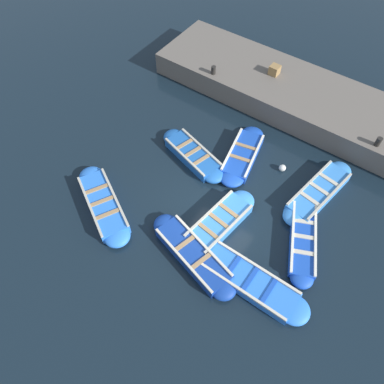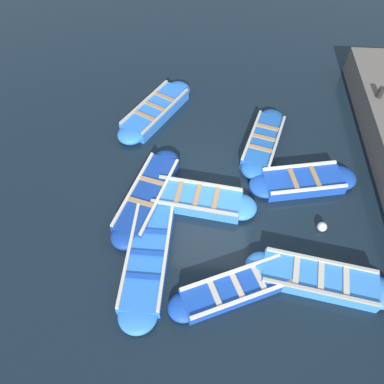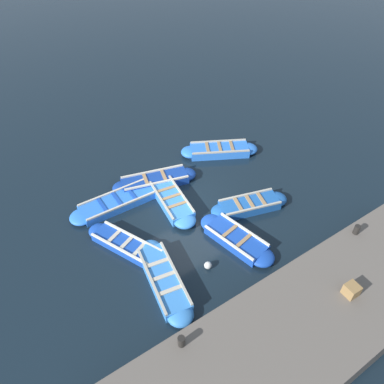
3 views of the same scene
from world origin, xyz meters
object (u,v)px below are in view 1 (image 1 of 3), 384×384
object	(u,v)px
wooden_crate	(275,70)
boat_end_of_row	(103,204)
boat_bow_out	(303,239)
buoy_orange_near	(282,168)
boat_drifting	(243,155)
bollard_mid_north	(213,70)
boat_tucked	(219,224)
boat_broadside	(193,255)
boat_mid_row	(250,281)
bollard_north	(378,142)
boat_far_corner	(318,192)
boat_near_quay	(193,155)

from	to	relation	value
wooden_crate	boat_end_of_row	bearing A→B (deg)	168.28
boat_bow_out	buoy_orange_near	world-z (taller)	boat_bow_out
boat_drifting	bollard_mid_north	distance (m)	4.15
bollard_mid_north	boat_tucked	bearing A→B (deg)	-144.86
boat_broadside	boat_drifting	xyz separation A→B (m)	(4.54, 0.86, -0.02)
buoy_orange_near	boat_drifting	bearing A→B (deg)	103.30
boat_mid_row	boat_end_of_row	size ratio (longest dim) A/B	1.09
bollard_north	boat_far_corner	bearing A→B (deg)	160.38
boat_far_corner	boat_drifting	world-z (taller)	boat_far_corner
boat_near_quay	boat_tucked	distance (m)	3.17
wooden_crate	buoy_orange_near	bearing A→B (deg)	-145.82
wooden_crate	buoy_orange_near	size ratio (longest dim) A/B	1.48
bollard_mid_north	wooden_crate	bearing A→B (deg)	-55.23
boat_far_corner	boat_bow_out	bearing A→B (deg)	-169.69
boat_mid_row	boat_drifting	size ratio (longest dim) A/B	1.18
boat_far_corner	boat_end_of_row	bearing A→B (deg)	129.19
boat_near_quay	buoy_orange_near	size ratio (longest dim) A/B	12.68
boat_bow_out	boat_tucked	bearing A→B (deg)	113.55
buoy_orange_near	boat_near_quay	bearing A→B (deg)	115.23
boat_mid_row	boat_broadside	size ratio (longest dim) A/B	1.06
boat_drifting	wooden_crate	xyz separation A→B (m)	(4.06, 0.97, 1.01)
boat_near_quay	boat_drifting	world-z (taller)	boat_near_quay
bollard_north	wooden_crate	size ratio (longest dim) A/B	0.89
boat_drifting	bollard_north	size ratio (longest dim) A/B	9.65
boat_end_of_row	bollard_mid_north	bearing A→B (deg)	2.27
boat_bow_out	buoy_orange_near	size ratio (longest dim) A/B	13.15
boat_near_quay	bollard_mid_north	xyz separation A→B (m)	(3.68, 1.53, 0.98)
boat_broadside	boat_near_quay	size ratio (longest dim) A/B	1.12
bollard_north	buoy_orange_near	world-z (taller)	bollard_north
boat_bow_out	wooden_crate	size ratio (longest dim) A/B	8.88
boat_bow_out	boat_near_quay	xyz separation A→B (m)	(0.87, 5.05, 0.03)
bollard_north	buoy_orange_near	size ratio (longest dim) A/B	1.32
boat_near_quay	bollard_north	distance (m)	6.76
boat_mid_row	boat_bow_out	bearing A→B (deg)	-17.11
boat_near_quay	bollard_north	world-z (taller)	bollard_north
boat_mid_row	wooden_crate	size ratio (longest dim) A/B	10.17
boat_far_corner	boat_tucked	bearing A→B (deg)	144.84
wooden_crate	bollard_mid_north	bearing A→B (deg)	124.77
wooden_crate	boat_broadside	bearing A→B (deg)	-167.97
boat_near_quay	boat_drifting	size ratio (longest dim) A/B	1.00
boat_drifting	bollard_mid_north	bearing A→B (deg)	50.17
boat_far_corner	bollard_mid_north	xyz separation A→B (m)	(2.53, 6.21, 0.98)
boat_far_corner	boat_tucked	world-z (taller)	boat_far_corner
boat_mid_row	boat_drifting	bearing A→B (deg)	33.25
boat_far_corner	boat_end_of_row	xyz separation A→B (m)	(-4.83, 5.92, 0.01)
boat_near_quay	wooden_crate	size ratio (longest dim) A/B	8.56
boat_mid_row	buoy_orange_near	world-z (taller)	boat_mid_row
boat_mid_row	boat_broadside	distance (m)	1.95
boat_end_of_row	wooden_crate	world-z (taller)	wooden_crate
boat_mid_row	boat_broadside	world-z (taller)	boat_broadside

